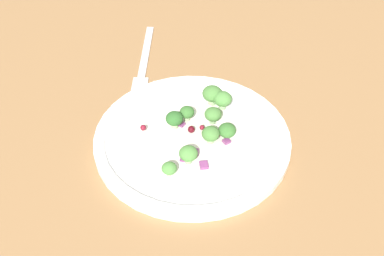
# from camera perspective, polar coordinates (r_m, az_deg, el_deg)

# --- Properties ---
(ground_plane) EXTENTS (1.80, 1.80, 0.02)m
(ground_plane) POSITION_cam_1_polar(r_m,az_deg,el_deg) (0.65, 0.61, -3.92)
(ground_plane) COLOR olive
(plate) EXTENTS (0.27, 0.27, 0.02)m
(plate) POSITION_cam_1_polar(r_m,az_deg,el_deg) (0.65, -0.00, -1.17)
(plate) COLOR white
(plate) RESTS_ON ground_plane
(dressing_pool) EXTENTS (0.16, 0.16, 0.00)m
(dressing_pool) POSITION_cam_1_polar(r_m,az_deg,el_deg) (0.65, -0.00, -0.89)
(dressing_pool) COLOR white
(dressing_pool) RESTS_ON plate
(broccoli_floret_0) EXTENTS (0.02, 0.02, 0.02)m
(broccoli_floret_0) POSITION_cam_1_polar(r_m,az_deg,el_deg) (0.65, 2.51, 1.60)
(broccoli_floret_0) COLOR #8EB77A
(broccoli_floret_0) RESTS_ON plate
(broccoli_floret_1) EXTENTS (0.03, 0.03, 0.03)m
(broccoli_floret_1) POSITION_cam_1_polar(r_m,az_deg,el_deg) (0.68, 3.67, 3.44)
(broccoli_floret_1) COLOR #8EB77A
(broccoli_floret_1) RESTS_ON plate
(broccoli_floret_2) EXTENTS (0.02, 0.02, 0.02)m
(broccoli_floret_2) POSITION_cam_1_polar(r_m,az_deg,el_deg) (0.64, 4.20, -0.32)
(broccoli_floret_2) COLOR #8EB77A
(broccoli_floret_2) RESTS_ON plate
(broccoli_floret_3) EXTENTS (0.03, 0.03, 0.03)m
(broccoli_floret_3) POSITION_cam_1_polar(r_m,az_deg,el_deg) (0.68, 2.43, 4.07)
(broccoli_floret_3) COLOR #9EC684
(broccoli_floret_3) RESTS_ON plate
(broccoli_floret_4) EXTENTS (0.02, 0.02, 0.02)m
(broccoli_floret_4) POSITION_cam_1_polar(r_m,az_deg,el_deg) (0.61, -0.44, -3.08)
(broccoli_floret_4) COLOR #8EB77A
(broccoli_floret_4) RESTS_ON plate
(broccoli_floret_5) EXTENTS (0.02, 0.02, 0.02)m
(broccoli_floret_5) POSITION_cam_1_polar(r_m,az_deg,el_deg) (0.66, -0.20, 1.93)
(broccoli_floret_5) COLOR #9EC684
(broccoli_floret_5) RESTS_ON plate
(broccoli_floret_6) EXTENTS (0.02, 0.02, 0.02)m
(broccoli_floret_6) POSITION_cam_1_polar(r_m,az_deg,el_deg) (0.60, -2.73, -4.85)
(broccoli_floret_6) COLOR #9EC684
(broccoli_floret_6) RESTS_ON plate
(broccoli_floret_7) EXTENTS (0.02, 0.02, 0.02)m
(broccoli_floret_7) POSITION_cam_1_polar(r_m,az_deg,el_deg) (0.63, 2.23, -0.73)
(broccoli_floret_7) COLOR #9EC684
(broccoli_floret_7) RESTS_ON plate
(broccoli_floret_8) EXTENTS (0.02, 0.02, 0.02)m
(broccoli_floret_8) POSITION_cam_1_polar(r_m,az_deg,el_deg) (0.65, -2.11, 1.10)
(broccoli_floret_8) COLOR #9EC684
(broccoli_floret_8) RESTS_ON plate
(cranberry_0) EXTENTS (0.01, 0.01, 0.01)m
(cranberry_0) POSITION_cam_1_polar(r_m,az_deg,el_deg) (0.65, -5.84, 0.04)
(cranberry_0) COLOR maroon
(cranberry_0) RESTS_ON plate
(cranberry_1) EXTENTS (0.01, 0.01, 0.01)m
(cranberry_1) POSITION_cam_1_polar(r_m,az_deg,el_deg) (0.65, -0.23, -0.18)
(cranberry_1) COLOR #4C0A14
(cranberry_1) RESTS_ON plate
(cranberry_2) EXTENTS (0.01, 0.01, 0.01)m
(cranberry_2) POSITION_cam_1_polar(r_m,az_deg,el_deg) (0.65, 1.20, 0.06)
(cranberry_2) COLOR maroon
(cranberry_2) RESTS_ON plate
(cranberry_3) EXTENTS (0.01, 0.01, 0.01)m
(cranberry_3) POSITION_cam_1_polar(r_m,az_deg,el_deg) (0.65, 3.17, -0.65)
(cranberry_3) COLOR #4C0A14
(cranberry_3) RESTS_ON plate
(cranberry_4) EXTENTS (0.01, 0.01, 0.01)m
(cranberry_4) POSITION_cam_1_polar(r_m,az_deg,el_deg) (0.67, -0.71, 1.33)
(cranberry_4) COLOR #4C0A14
(cranberry_4) RESTS_ON plate
(onion_bit_0) EXTENTS (0.01, 0.01, 0.00)m
(onion_bit_0) POSITION_cam_1_polar(r_m,az_deg,el_deg) (0.61, 1.55, -4.40)
(onion_bit_0) COLOR #843D75
(onion_bit_0) RESTS_ON plate
(onion_bit_1) EXTENTS (0.02, 0.02, 0.00)m
(onion_bit_1) POSITION_cam_1_polar(r_m,az_deg,el_deg) (0.62, -0.85, -3.68)
(onion_bit_1) COLOR #843D75
(onion_bit_1) RESTS_ON plate
(onion_bit_2) EXTENTS (0.01, 0.01, 0.01)m
(onion_bit_2) POSITION_cam_1_polar(r_m,az_deg,el_deg) (0.62, 0.30, -2.86)
(onion_bit_2) COLOR #934C84
(onion_bit_2) RESTS_ON plate
(onion_bit_3) EXTENTS (0.01, 0.01, 0.00)m
(onion_bit_3) POSITION_cam_1_polar(r_m,az_deg,el_deg) (0.67, -1.36, 0.42)
(onion_bit_3) COLOR #843D75
(onion_bit_3) RESTS_ON plate
(onion_bit_4) EXTENTS (0.01, 0.01, 0.00)m
(onion_bit_4) POSITION_cam_1_polar(r_m,az_deg,el_deg) (0.64, 4.19, -1.74)
(onion_bit_4) COLOR #843D75
(onion_bit_4) RESTS_ON plate
(fork) EXTENTS (0.07, 0.18, 0.01)m
(fork) POSITION_cam_1_polar(r_m,az_deg,el_deg) (0.81, -5.73, 7.96)
(fork) COLOR silver
(fork) RESTS_ON ground_plane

